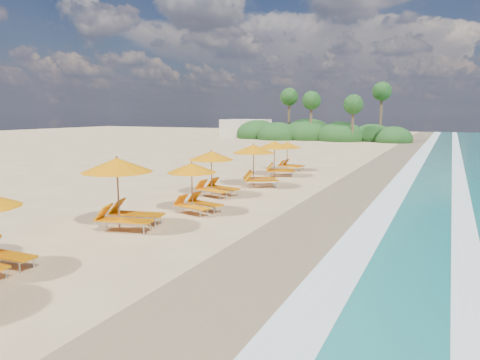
{
  "coord_description": "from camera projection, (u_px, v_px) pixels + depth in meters",
  "views": [
    {
      "loc": [
        7.86,
        -16.4,
        4.04
      ],
      "look_at": [
        0.0,
        0.0,
        1.2
      ],
      "focal_mm": 32.85,
      "sensor_mm": 36.0,
      "label": 1
    }
  ],
  "objects": [
    {
      "name": "ground",
      "position": [
        240.0,
        208.0,
        18.6
      ],
      "size": [
        160.0,
        160.0,
        0.0
      ],
      "primitive_type": "plane",
      "color": "tan",
      "rests_on": "ground"
    },
    {
      "name": "wet_sand",
      "position": [
        334.0,
        218.0,
        16.89
      ],
      "size": [
        4.0,
        160.0,
        0.01
      ],
      "primitive_type": "cube",
      "color": "#856F4F",
      "rests_on": "ground"
    },
    {
      "name": "surf_foam",
      "position": [
        408.0,
        225.0,
        15.73
      ],
      "size": [
        4.0,
        160.0,
        0.01
      ],
      "color": "white",
      "rests_on": "ground"
    },
    {
      "name": "station_2",
      "position": [
        123.0,
        188.0,
        15.21
      ],
      "size": [
        3.13,
        3.02,
        2.53
      ],
      "rotation": [
        0.0,
        0.0,
        0.24
      ],
      "color": "olive",
      "rests_on": "ground"
    },
    {
      "name": "station_3",
      "position": [
        195.0,
        184.0,
        17.64
      ],
      "size": [
        2.52,
        2.42,
        2.06
      ],
      "rotation": [
        0.0,
        0.0,
        -0.22
      ],
      "color": "olive",
      "rests_on": "ground"
    },
    {
      "name": "station_4",
      "position": [
        214.0,
        170.0,
        21.16
      ],
      "size": [
        2.71,
        2.61,
        2.22
      ],
      "rotation": [
        0.0,
        0.0,
        -0.22
      ],
      "color": "olive",
      "rests_on": "ground"
    },
    {
      "name": "station_5",
      "position": [
        257.0,
        162.0,
        23.82
      ],
      "size": [
        3.15,
        3.15,
        2.35
      ],
      "rotation": [
        0.0,
        0.0,
        0.52
      ],
      "color": "olive",
      "rests_on": "ground"
    },
    {
      "name": "station_6",
      "position": [
        277.0,
        156.0,
        27.75
      ],
      "size": [
        2.92,
        2.87,
        2.25
      ],
      "rotation": [
        0.0,
        0.0,
        0.38
      ],
      "color": "olive",
      "rests_on": "ground"
    },
    {
      "name": "station_7",
      "position": [
        289.0,
        154.0,
        30.44
      ],
      "size": [
        2.26,
        2.11,
        2.0
      ],
      "rotation": [
        0.0,
        0.0,
        -0.08
      ],
      "color": "olive",
      "rests_on": "ground"
    },
    {
      "name": "treeline",
      "position": [
        314.0,
        133.0,
        63.24
      ],
      "size": [
        25.8,
        8.8,
        9.74
      ],
      "color": "#163D14",
      "rests_on": "ground"
    },
    {
      "name": "beach_building",
      "position": [
        246.0,
        128.0,
        70.54
      ],
      "size": [
        7.0,
        5.0,
        2.8
      ],
      "primitive_type": "cube",
      "color": "beige",
      "rests_on": "ground"
    }
  ]
}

